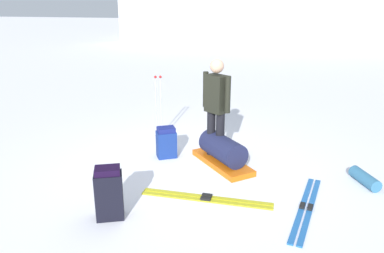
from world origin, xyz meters
name	(u,v)px	position (x,y,z in m)	size (l,w,h in m)	color
ground_plane	(192,168)	(0.00, 0.00, 0.00)	(80.00, 80.00, 0.00)	white
distant_snow_ridge	(261,10)	(0.48, 19.57, 1.73)	(16.43, 5.00, 3.46)	white
skier_standing	(216,106)	(0.32, 0.36, 0.95)	(0.48, 0.38, 1.70)	black
ski_pair_near	(306,208)	(1.70, -0.96, 0.01)	(0.55, 1.75, 0.05)	#1F5CA5
ski_pair_far	(206,199)	(0.39, -0.97, 0.01)	(1.81, 0.26, 0.05)	gold
backpack_large_dark	(166,143)	(-0.51, 0.36, 0.26)	(0.39, 0.36, 0.53)	navy
backpack_bright	(109,193)	(-0.72, -1.63, 0.33)	(0.40, 0.34, 0.68)	black
ski_poles_planted_near	(159,104)	(-0.87, 1.18, 0.69)	(0.16, 0.10, 1.24)	#B0B6C8
gear_sled	(223,152)	(0.46, 0.20, 0.22)	(1.13, 1.24, 0.49)	#D85F10
sleeping_mat_rolled	(365,179)	(2.59, -0.08, 0.09)	(0.18, 0.18, 0.55)	teal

